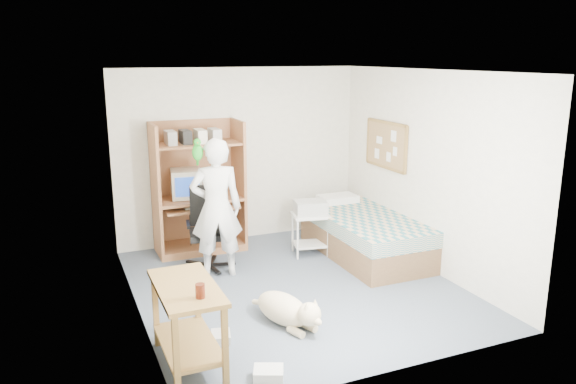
% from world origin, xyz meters
% --- Properties ---
extents(floor, '(4.00, 4.00, 0.00)m').
position_xyz_m(floor, '(0.00, 0.00, 0.00)').
color(floor, '#485061').
rests_on(floor, ground).
extents(wall_back, '(3.60, 0.02, 2.50)m').
position_xyz_m(wall_back, '(0.00, 2.00, 1.25)').
color(wall_back, white).
rests_on(wall_back, floor).
extents(wall_right, '(0.02, 4.00, 2.50)m').
position_xyz_m(wall_right, '(1.80, 0.00, 1.25)').
color(wall_right, white).
rests_on(wall_right, floor).
extents(wall_left, '(0.02, 4.00, 2.50)m').
position_xyz_m(wall_left, '(-1.80, 0.00, 1.25)').
color(wall_left, white).
rests_on(wall_left, floor).
extents(ceiling, '(3.60, 4.00, 0.02)m').
position_xyz_m(ceiling, '(0.00, 0.00, 2.50)').
color(ceiling, white).
rests_on(ceiling, wall_back).
extents(computer_hutch, '(1.20, 0.63, 1.80)m').
position_xyz_m(computer_hutch, '(-0.70, 1.74, 0.82)').
color(computer_hutch, brown).
rests_on(computer_hutch, floor).
extents(bed, '(1.02, 2.02, 0.66)m').
position_xyz_m(bed, '(1.30, 0.62, 0.29)').
color(bed, brown).
rests_on(bed, floor).
extents(side_desk, '(0.50, 1.00, 0.75)m').
position_xyz_m(side_desk, '(-1.55, -1.20, 0.49)').
color(side_desk, brown).
rests_on(side_desk, floor).
extents(corkboard, '(0.04, 0.94, 0.66)m').
position_xyz_m(corkboard, '(1.77, 0.90, 1.45)').
color(corkboard, olive).
rests_on(corkboard, wall_right).
extents(office_chair, '(0.58, 0.58, 1.03)m').
position_xyz_m(office_chair, '(-0.77, 1.03, 0.37)').
color(office_chair, black).
rests_on(office_chair, floor).
extents(person, '(0.69, 0.52, 1.72)m').
position_xyz_m(person, '(-0.73, 0.72, 0.86)').
color(person, white).
rests_on(person, floor).
extents(parrot, '(0.13, 0.22, 0.35)m').
position_xyz_m(parrot, '(-0.93, 0.74, 1.57)').
color(parrot, '#12811D').
rests_on(parrot, person).
extents(dog, '(0.54, 0.99, 0.38)m').
position_xyz_m(dog, '(-0.46, -0.85, 0.17)').
color(dog, beige).
rests_on(dog, floor).
extents(printer_cart, '(0.55, 0.47, 0.58)m').
position_xyz_m(printer_cart, '(0.64, 0.94, 0.38)').
color(printer_cart, white).
rests_on(printer_cart, floor).
extents(printer, '(0.48, 0.40, 0.18)m').
position_xyz_m(printer, '(0.64, 0.94, 0.67)').
color(printer, '#A7A7A2').
rests_on(printer, printer_cart).
extents(crt_monitor, '(0.46, 0.48, 0.38)m').
position_xyz_m(crt_monitor, '(-0.86, 1.75, 0.96)').
color(crt_monitor, beige).
rests_on(crt_monitor, computer_hutch).
extents(keyboard, '(0.46, 0.19, 0.03)m').
position_xyz_m(keyboard, '(-0.72, 1.58, 0.67)').
color(keyboard, beige).
rests_on(keyboard, computer_hutch).
extents(pencil_cup, '(0.08, 0.08, 0.12)m').
position_xyz_m(pencil_cup, '(-0.38, 1.65, 0.82)').
color(pencil_cup, gold).
rests_on(pencil_cup, computer_hutch).
extents(drink_glass, '(0.08, 0.08, 0.12)m').
position_xyz_m(drink_glass, '(-1.50, -1.49, 0.81)').
color(drink_glass, '#41150A').
rests_on(drink_glass, side_desk).
extents(floor_box_a, '(0.31, 0.28, 0.10)m').
position_xyz_m(floor_box_a, '(-0.99, -1.70, 0.05)').
color(floor_box_a, silver).
rests_on(floor_box_a, floor).
extents(floor_box_b, '(0.23, 0.26, 0.08)m').
position_xyz_m(floor_box_b, '(-1.18, -0.91, 0.04)').
color(floor_box_b, '#B8B7B2').
rests_on(floor_box_b, floor).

